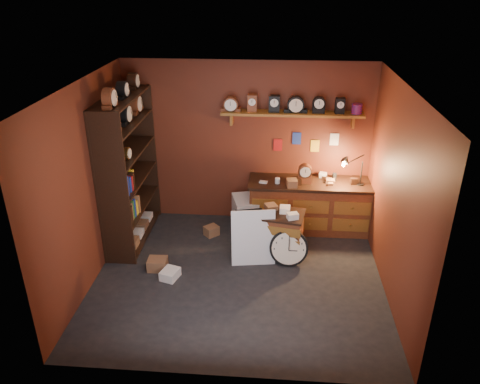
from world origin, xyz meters
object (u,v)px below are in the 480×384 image
object	(u,v)px
shelving_unit	(126,165)
workbench	(310,203)
low_cabinet	(282,232)
big_round_clock	(289,248)

from	to	relation	value
shelving_unit	workbench	distance (m)	2.99
shelving_unit	workbench	size ratio (longest dim) A/B	1.29
workbench	shelving_unit	bearing A→B (deg)	-170.13
low_cabinet	shelving_unit	bearing A→B (deg)	-177.97
shelving_unit	workbench	world-z (taller)	shelving_unit
low_cabinet	big_round_clock	size ratio (longest dim) A/B	1.39
workbench	low_cabinet	size ratio (longest dim) A/B	2.56
workbench	big_round_clock	bearing A→B (deg)	-107.55
shelving_unit	big_round_clock	xyz separation A→B (m)	(2.50, -0.60, -0.98)
low_cabinet	big_round_clock	distance (m)	0.30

